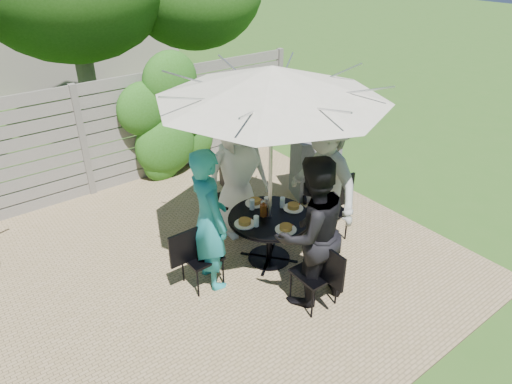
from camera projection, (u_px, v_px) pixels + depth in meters
patio_table at (269, 230)px, 5.82m from camera, size 1.14×1.14×0.68m
umbrella at (272, 83)px, 4.89m from camera, size 2.92×2.92×2.56m
chair_back at (234, 208)px, 6.63m from camera, size 0.52×0.71×0.95m
person_back at (237, 173)px, 6.22m from camera, size 0.96×0.68×1.83m
chair_left at (202, 268)px, 5.49m from camera, size 0.62×0.41×0.85m
person_left at (209, 220)px, 5.24m from camera, size 0.50×0.70×1.79m
chair_front at (314, 285)px, 5.20m from camera, size 0.44×0.65×0.89m
person_front at (311, 233)px, 4.98m from camera, size 0.96×0.79×1.82m
chair_right at (328, 221)px, 6.34m from camera, size 0.67×0.46×0.92m
person_right at (324, 181)px, 5.95m from camera, size 0.84×1.30×1.90m
plate_back at (255, 202)px, 5.97m from camera, size 0.26×0.26×0.06m
plate_left at (245, 223)px, 5.54m from camera, size 0.26×0.26×0.06m
plate_front at (286, 228)px, 5.44m from camera, size 0.26×0.26×0.06m
plate_right at (293, 207)px, 5.87m from camera, size 0.26×0.26×0.06m
glass_back at (252, 204)px, 5.83m from camera, size 0.07×0.07×0.14m
glass_left at (256, 221)px, 5.49m from camera, size 0.07×0.07×0.14m
glass_right at (282, 202)px, 5.88m from camera, size 0.07×0.07×0.14m
syrup_jug at (264, 210)px, 5.69m from camera, size 0.09×0.09×0.16m
coffee_cup at (267, 202)px, 5.90m from camera, size 0.08×0.08×0.12m
bbq_grill at (315, 161)px, 7.26m from camera, size 0.81×0.72×1.36m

